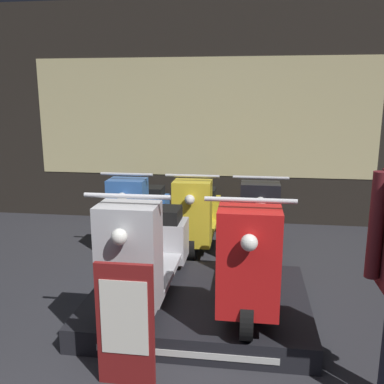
{
  "coord_description": "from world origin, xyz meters",
  "views": [
    {
      "loc": [
        0.72,
        -2.33,
        1.86
      ],
      "look_at": [
        0.12,
        1.98,
        0.88
      ],
      "focal_mm": 40.0,
      "sensor_mm": 36.0,
      "label": 1
    }
  ],
  "objects_px": {
    "scooter_display_right": "(249,255)",
    "scooter_backrow_2": "(258,217)",
    "scooter_backrow_0": "(140,212)",
    "scooter_display_left": "(148,250)",
    "scooter_backrow_1": "(198,214)",
    "price_sign_board": "(125,325)"
  },
  "relations": [
    {
      "from": "scooter_display_left",
      "to": "scooter_backrow_2",
      "type": "relative_size",
      "value": 1.0
    },
    {
      "from": "scooter_backrow_1",
      "to": "price_sign_board",
      "type": "xyz_separation_m",
      "value": [
        -0.13,
        -2.78,
        0.03
      ]
    },
    {
      "from": "scooter_backrow_1",
      "to": "scooter_backrow_2",
      "type": "relative_size",
      "value": 1.0
    },
    {
      "from": "scooter_display_right",
      "to": "scooter_backrow_2",
      "type": "relative_size",
      "value": 1.0
    },
    {
      "from": "scooter_display_right",
      "to": "scooter_backrow_0",
      "type": "bearing_deg",
      "value": 126.81
    },
    {
      "from": "scooter_backrow_0",
      "to": "price_sign_board",
      "type": "height_order",
      "value": "scooter_backrow_0"
    },
    {
      "from": "scooter_backrow_0",
      "to": "scooter_display_left",
      "type": "bearing_deg",
      "value": -73.31
    },
    {
      "from": "scooter_backrow_1",
      "to": "scooter_backrow_0",
      "type": "bearing_deg",
      "value": 180.0
    },
    {
      "from": "scooter_backrow_0",
      "to": "scooter_backrow_1",
      "type": "xyz_separation_m",
      "value": [
        0.75,
        0.0,
        0.0
      ]
    },
    {
      "from": "scooter_backrow_1",
      "to": "price_sign_board",
      "type": "height_order",
      "value": "scooter_backrow_1"
    },
    {
      "from": "scooter_display_right",
      "to": "scooter_backrow_1",
      "type": "bearing_deg",
      "value": 109.04
    },
    {
      "from": "scooter_backrow_0",
      "to": "price_sign_board",
      "type": "bearing_deg",
      "value": -77.28
    },
    {
      "from": "scooter_display_left",
      "to": "scooter_backrow_1",
      "type": "height_order",
      "value": "scooter_display_left"
    },
    {
      "from": "scooter_backrow_1",
      "to": "price_sign_board",
      "type": "bearing_deg",
      "value": -92.6
    },
    {
      "from": "scooter_backrow_1",
      "to": "scooter_display_left",
      "type": "bearing_deg",
      "value": -95.9
    },
    {
      "from": "scooter_display_right",
      "to": "scooter_backrow_1",
      "type": "relative_size",
      "value": 1.0
    },
    {
      "from": "scooter_display_right",
      "to": "scooter_backrow_1",
      "type": "xyz_separation_m",
      "value": [
        -0.64,
        1.87,
        -0.2
      ]
    },
    {
      "from": "price_sign_board",
      "to": "scooter_backrow_0",
      "type": "bearing_deg",
      "value": 102.72
    },
    {
      "from": "scooter_display_left",
      "to": "scooter_backrow_0",
      "type": "relative_size",
      "value": 1.0
    },
    {
      "from": "scooter_display_right",
      "to": "scooter_backrow_2",
      "type": "height_order",
      "value": "scooter_display_right"
    },
    {
      "from": "scooter_backrow_1",
      "to": "scooter_backrow_2",
      "type": "xyz_separation_m",
      "value": [
        0.75,
        0.0,
        0.0
      ]
    },
    {
      "from": "scooter_backrow_2",
      "to": "price_sign_board",
      "type": "distance_m",
      "value": 2.91
    }
  ]
}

